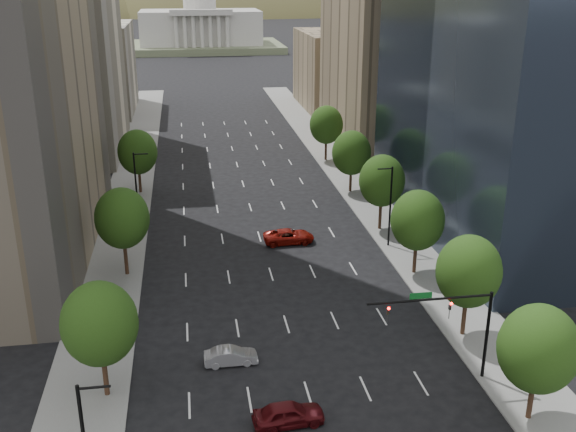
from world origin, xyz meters
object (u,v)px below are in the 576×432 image
capitol (201,27)px  car_maroon (289,414)px  traffic_signal (456,318)px  car_silver (231,356)px  car_red_far (289,236)px

capitol → car_maroon: 222.91m
traffic_signal → capitol: capitol is taller
capitol → car_silver: 215.21m
traffic_signal → car_maroon: size_ratio=1.92×
traffic_signal → car_red_far: size_ratio=1.64×
car_silver → traffic_signal: bearing=-107.5°
car_maroon → car_silver: (-3.21, 7.76, -0.14)m
capitol → car_silver: capitol is taller
car_silver → car_red_far: (8.09, 22.97, 0.11)m
traffic_signal → capitol: bearing=92.7°
traffic_signal → car_red_far: bearing=105.2°
car_silver → car_maroon: bearing=-158.3°
traffic_signal → car_maroon: traffic_signal is taller
car_maroon → car_red_far: car_maroon is taller
car_maroon → car_red_far: bearing=-13.8°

